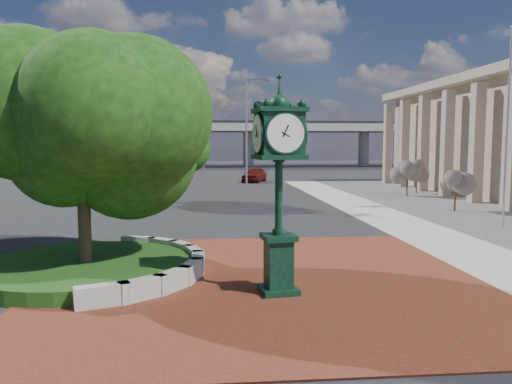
% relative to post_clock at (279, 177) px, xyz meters
% --- Properties ---
extents(ground, '(200.00, 200.00, 0.00)m').
position_rel_post_clock_xyz_m(ground, '(-0.28, 2.31, -2.95)').
color(ground, black).
rests_on(ground, ground).
extents(plaza, '(12.00, 12.00, 0.04)m').
position_rel_post_clock_xyz_m(plaza, '(-0.28, 1.31, -2.93)').
color(plaza, maroon).
rests_on(plaza, ground).
extents(planter_wall, '(2.96, 6.77, 0.54)m').
position_rel_post_clock_xyz_m(planter_wall, '(-2.99, 2.31, -2.68)').
color(planter_wall, '#9E9B93').
rests_on(planter_wall, ground).
extents(grass_bed, '(6.10, 6.10, 0.40)m').
position_rel_post_clock_xyz_m(grass_bed, '(-5.28, 2.31, -2.75)').
color(grass_bed, '#1E4212').
rests_on(grass_bed, ground).
extents(overpass, '(90.00, 12.00, 7.50)m').
position_rel_post_clock_xyz_m(overpass, '(-0.50, 72.31, 3.59)').
color(overpass, '#9E9B93').
rests_on(overpass, ground).
extents(tree_planter, '(5.20, 5.20, 6.33)m').
position_rel_post_clock_xyz_m(tree_planter, '(-5.28, 2.31, 0.77)').
color(tree_planter, '#38281C').
rests_on(tree_planter, ground).
extents(tree_street, '(4.40, 4.40, 5.45)m').
position_rel_post_clock_xyz_m(tree_street, '(-4.28, 20.31, 0.29)').
color(tree_street, '#38281C').
rests_on(tree_street, ground).
extents(post_clock, '(1.25, 1.25, 5.37)m').
position_rel_post_clock_xyz_m(post_clock, '(0.00, 0.00, 0.00)').
color(post_clock, black).
rests_on(post_clock, ground).
extents(parked_car, '(3.15, 4.69, 1.48)m').
position_rel_post_clock_xyz_m(parked_car, '(2.68, 37.55, -2.21)').
color(parked_car, '#55120C').
rests_on(parked_car, ground).
extents(flagpole_a, '(1.34, 0.57, 8.97)m').
position_rel_post_clock_xyz_m(flagpole_a, '(11.54, 9.13, 1.65)').
color(flagpole_a, silver).
rests_on(flagpole_a, ground).
extents(street_lamp_near, '(2.02, 0.72, 9.17)m').
position_rel_post_clock_xyz_m(street_lamp_near, '(1.53, 29.58, 2.42)').
color(street_lamp_near, slate).
rests_on(street_lamp_near, ground).
extents(street_lamp_far, '(1.97, 0.31, 8.76)m').
position_rel_post_clock_xyz_m(street_lamp_far, '(-2.26, 43.45, 2.18)').
color(street_lamp_far, slate).
rests_on(street_lamp_far, ground).
extents(shrub_near, '(1.20, 1.20, 2.20)m').
position_rel_post_clock_xyz_m(shrub_near, '(11.92, 14.40, -1.36)').
color(shrub_near, '#38281C').
rests_on(shrub_near, ground).
extents(shrub_mid, '(1.20, 1.20, 2.20)m').
position_rel_post_clock_xyz_m(shrub_mid, '(12.41, 22.47, -1.36)').
color(shrub_mid, '#38281C').
rests_on(shrub_mid, ground).
extents(shrub_far, '(1.20, 1.20, 2.20)m').
position_rel_post_clock_xyz_m(shrub_far, '(14.01, 24.58, -1.36)').
color(shrub_far, '#38281C').
rests_on(shrub_far, ground).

